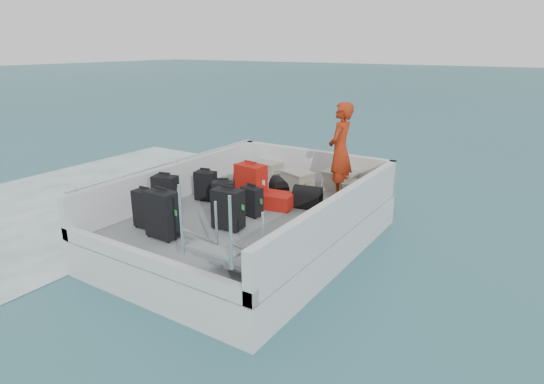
# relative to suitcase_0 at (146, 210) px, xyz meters

# --- Properties ---
(ground) EXTENTS (160.00, 160.00, 0.00)m
(ground) POSITION_rel_suitcase_0_xyz_m (1.05, 1.45, -0.94)
(ground) COLOR #174652
(ground) RESTS_ON ground
(wake_foam) EXTENTS (10.00, 10.00, 0.00)m
(wake_foam) POSITION_rel_suitcase_0_xyz_m (-3.75, 1.45, -0.94)
(wake_foam) COLOR white
(wake_foam) RESTS_ON ground
(ferry_hull) EXTENTS (3.60, 5.00, 0.60)m
(ferry_hull) POSITION_rel_suitcase_0_xyz_m (1.05, 1.45, -0.64)
(ferry_hull) COLOR silver
(ferry_hull) RESTS_ON ground
(deck) EXTENTS (3.30, 4.70, 0.02)m
(deck) POSITION_rel_suitcase_0_xyz_m (1.05, 1.45, -0.33)
(deck) COLOR slate
(deck) RESTS_ON ferry_hull
(deck_fittings) EXTENTS (3.60, 5.00, 0.90)m
(deck_fittings) POSITION_rel_suitcase_0_xyz_m (1.40, 1.13, 0.05)
(deck_fittings) COLOR silver
(deck_fittings) RESTS_ON deck
(suitcase_0) EXTENTS (0.42, 0.24, 0.64)m
(suitcase_0) POSITION_rel_suitcase_0_xyz_m (0.00, 0.00, 0.00)
(suitcase_0) COLOR black
(suitcase_0) RESTS_ON deck
(suitcase_1) EXTENTS (0.49, 0.36, 0.65)m
(suitcase_1) POSITION_rel_suitcase_0_xyz_m (-0.34, 0.77, 0.01)
(suitcase_1) COLOR black
(suitcase_1) RESTS_ON deck
(suitcase_2) EXTENTS (0.44, 0.32, 0.57)m
(suitcase_2) POSITION_rel_suitcase_0_xyz_m (-0.12, 1.61, -0.04)
(suitcase_2) COLOR black
(suitcase_2) RESTS_ON deck
(suitcase_3) EXTENTS (0.50, 0.30, 0.76)m
(suitcase_3) POSITION_rel_suitcase_0_xyz_m (0.52, -0.14, 0.06)
(suitcase_3) COLOR black
(suitcase_3) RESTS_ON deck
(suitcase_4) EXTENTS (0.45, 0.39, 0.58)m
(suitcase_4) POSITION_rel_suitcase_0_xyz_m (0.60, 1.26, -0.03)
(suitcase_4) COLOR black
(suitcase_4) RESTS_ON deck
(suitcase_5) EXTENTS (0.60, 0.40, 0.77)m
(suitcase_5) POSITION_rel_suitcase_0_xyz_m (0.74, 1.91, 0.06)
(suitcase_5) COLOR #AC130D
(suitcase_5) RESTS_ON deck
(suitcase_6) EXTENTS (0.51, 0.33, 0.67)m
(suitcase_6) POSITION_rel_suitcase_0_xyz_m (1.14, 0.70, 0.02)
(suitcase_6) COLOR black
(suitcase_6) RESTS_ON deck
(suitcase_7) EXTENTS (0.40, 0.27, 0.52)m
(suitcase_7) POSITION_rel_suitcase_0_xyz_m (1.12, 1.39, -0.06)
(suitcase_7) COLOR black
(suitcase_7) RESTS_ON deck
(suitcase_8) EXTENTS (0.76, 0.57, 0.27)m
(suitcase_8) POSITION_rel_suitcase_0_xyz_m (1.22, 1.98, -0.18)
(suitcase_8) COLOR #AC130D
(suitcase_8) RESTS_ON deck
(duffel_0) EXTENTS (0.65, 0.54, 0.32)m
(duffel_0) POSITION_rel_suitcase_0_xyz_m (0.14, 2.65, -0.16)
(duffel_0) COLOR black
(duffel_0) RESTS_ON deck
(duffel_1) EXTENTS (0.52, 0.51, 0.32)m
(duffel_1) POSITION_rel_suitcase_0_xyz_m (1.02, 2.46, -0.16)
(duffel_1) COLOR black
(duffel_1) RESTS_ON deck
(duffel_2) EXTENTS (0.56, 0.39, 0.32)m
(duffel_2) POSITION_rel_suitcase_0_xyz_m (1.73, 2.31, -0.16)
(duffel_2) COLOR black
(duffel_2) RESTS_ON deck
(crate_0) EXTENTS (0.58, 0.45, 0.31)m
(crate_0) POSITION_rel_suitcase_0_xyz_m (-0.01, 3.65, -0.16)
(crate_0) COLOR gray
(crate_0) RESTS_ON deck
(crate_1) EXTENTS (0.71, 0.60, 0.37)m
(crate_1) POSITION_rel_suitcase_0_xyz_m (1.04, 3.15, -0.14)
(crate_1) COLOR gray
(crate_1) RESTS_ON deck
(crate_2) EXTENTS (0.64, 0.45, 0.38)m
(crate_2) POSITION_rel_suitcase_0_xyz_m (1.80, 3.58, -0.13)
(crate_2) COLOR gray
(crate_2) RESTS_ON deck
(crate_3) EXTENTS (0.61, 0.51, 0.31)m
(crate_3) POSITION_rel_suitcase_0_xyz_m (2.28, 3.30, -0.17)
(crate_3) COLOR gray
(crate_3) RESTS_ON deck
(yellow_bag) EXTENTS (0.28, 0.26, 0.22)m
(yellow_bag) POSITION_rel_suitcase_0_xyz_m (2.50, 3.55, -0.21)
(yellow_bag) COLOR yellow
(yellow_bag) RESTS_ON deck
(white_bag) EXTENTS (0.24, 0.24, 0.18)m
(white_bag) POSITION_rel_suitcase_0_xyz_m (1.80, 3.58, 0.15)
(white_bag) COLOR white
(white_bag) RESTS_ON crate_2
(passenger) EXTENTS (0.50, 0.72, 1.86)m
(passenger) POSITION_rel_suitcase_0_xyz_m (1.94, 3.21, 0.61)
(passenger) COLOR red
(passenger) RESTS_ON deck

